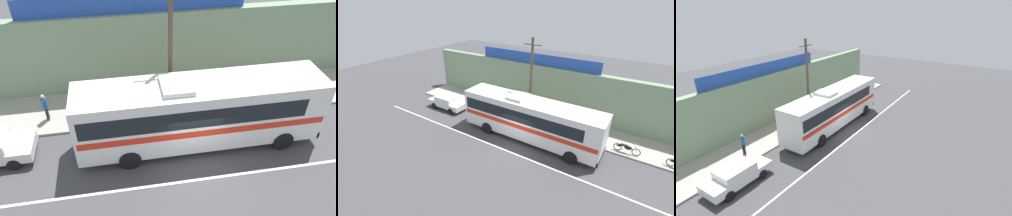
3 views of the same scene
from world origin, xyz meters
The scene contains 9 objects.
ground_plane centered at (0.00, 0.00, 0.00)m, with size 70.00×70.00×0.00m, color #444447.
sidewalk_slab centered at (0.00, 5.20, 0.07)m, with size 30.00×3.60×0.14m, color #A8A399.
storefront_facade centered at (0.00, 7.35, 2.40)m, with size 30.00×0.70×4.80m, color gray.
storefront_billboard centered at (-2.04, 7.35, 5.35)m, with size 12.66×0.12×1.10m, color #234CAD.
road_center_stripe centered at (0.00, -0.80, 0.00)m, with size 30.00×0.14×0.01m, color silver.
intercity_bus centered at (0.38, 1.65, 2.07)m, with size 11.81×2.59×3.78m.
utility_pole centered at (-0.64, 3.66, 4.25)m, with size 1.60×0.22×7.94m.
motorcycle_blue centered at (7.70, 3.87, 0.57)m, with size 1.92×0.56×0.94m.
pedestrian_far_left centered at (-7.27, 4.64, 1.10)m, with size 0.30×0.48×1.65m.
Camera 1 is at (-3.13, -10.12, 11.72)m, focal length 34.85 mm.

